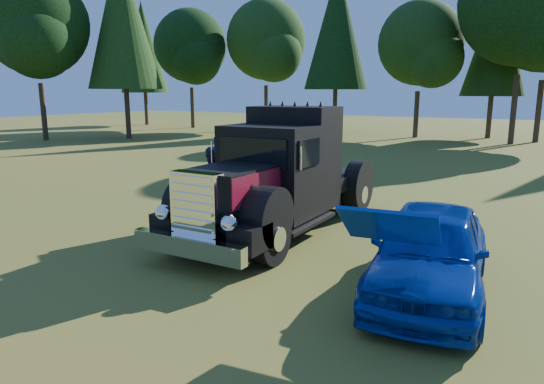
{
  "coord_description": "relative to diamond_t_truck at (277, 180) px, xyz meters",
  "views": [
    {
      "loc": [
        5.16,
        -7.56,
        3.34
      ],
      "look_at": [
        -0.12,
        1.46,
        1.19
      ],
      "focal_mm": 32.0,
      "sensor_mm": 36.0,
      "label": 1
    }
  ],
  "objects": [
    {
      "name": "hotrod_coupe",
      "position": [
        4.04,
        -1.94,
        -0.52
      ],
      "size": [
        2.3,
        4.59,
        1.89
      ],
      "color": "#073DA2",
      "rests_on": "ground"
    },
    {
      "name": "spectator_far",
      "position": [
        -1.77,
        -0.1,
        -0.28
      ],
      "size": [
        1.01,
        1.15,
        1.99
      ],
      "primitive_type": "imported",
      "rotation": [
        0.0,
        0.0,
        1.27
      ],
      "color": "#1D3045",
      "rests_on": "ground"
    },
    {
      "name": "ground",
      "position": [
        0.5,
        -2.36,
        -1.28
      ],
      "size": [
        120.0,
        120.0,
        0.0
      ],
      "primitive_type": "plane",
      "color": "#3D5A1A",
      "rests_on": "ground"
    },
    {
      "name": "distant_teal_car",
      "position": [
        -9.58,
        21.49,
        -0.63
      ],
      "size": [
        3.95,
        3.44,
        1.29
      ],
      "primitive_type": "imported",
      "rotation": [
        0.0,
        0.0,
        -0.93
      ],
      "color": "#092938",
      "rests_on": "ground"
    },
    {
      "name": "treeline",
      "position": [
        -1.24,
        25.21,
        6.51
      ],
      "size": [
        72.1,
        24.04,
        13.84
      ],
      "color": "#2D2116",
      "rests_on": "ground"
    },
    {
      "name": "diamond_t_truck",
      "position": [
        0.0,
        0.0,
        0.0
      ],
      "size": [
        3.26,
        7.16,
        3.0
      ],
      "color": "black",
      "rests_on": "ground"
    },
    {
      "name": "spectator_near",
      "position": [
        -1.68,
        -0.1,
        -0.28
      ],
      "size": [
        0.51,
        0.75,
        2.01
      ],
      "primitive_type": "imported",
      "rotation": [
        0.0,
        0.0,
        1.62
      ],
      "color": "#1B2A41",
      "rests_on": "ground"
    }
  ]
}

